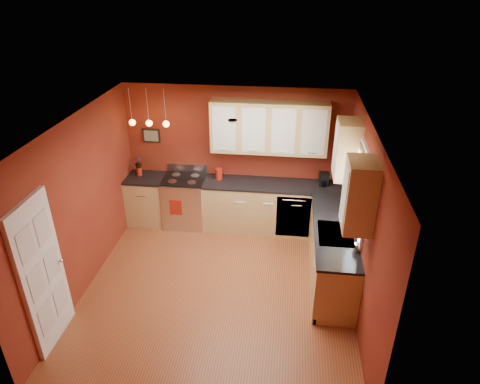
# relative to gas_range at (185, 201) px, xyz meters

# --- Properties ---
(floor) EXTENTS (4.20, 4.20, 0.00)m
(floor) POSITION_rel_gas_range_xyz_m (0.92, -1.80, -0.48)
(floor) COLOR #9A522C
(floor) RESTS_ON ground
(ceiling) EXTENTS (4.00, 4.20, 0.02)m
(ceiling) POSITION_rel_gas_range_xyz_m (0.92, -1.80, 2.12)
(ceiling) COLOR beige
(ceiling) RESTS_ON wall_back
(wall_back) EXTENTS (4.00, 0.02, 2.60)m
(wall_back) POSITION_rel_gas_range_xyz_m (0.92, 0.30, 0.82)
(wall_back) COLOR maroon
(wall_back) RESTS_ON floor
(wall_front) EXTENTS (4.00, 0.02, 2.60)m
(wall_front) POSITION_rel_gas_range_xyz_m (0.92, -3.90, 0.82)
(wall_front) COLOR maroon
(wall_front) RESTS_ON floor
(wall_left) EXTENTS (0.02, 4.20, 2.60)m
(wall_left) POSITION_rel_gas_range_xyz_m (-1.08, -1.80, 0.82)
(wall_left) COLOR maroon
(wall_left) RESTS_ON floor
(wall_right) EXTENTS (0.02, 4.20, 2.60)m
(wall_right) POSITION_rel_gas_range_xyz_m (2.92, -1.80, 0.82)
(wall_right) COLOR maroon
(wall_right) RESTS_ON floor
(base_cabinets_back_left) EXTENTS (0.70, 0.60, 0.90)m
(base_cabinets_back_left) POSITION_rel_gas_range_xyz_m (-0.73, -0.00, -0.03)
(base_cabinets_back_left) COLOR tan
(base_cabinets_back_left) RESTS_ON floor
(base_cabinets_back_right) EXTENTS (2.54, 0.60, 0.90)m
(base_cabinets_back_right) POSITION_rel_gas_range_xyz_m (1.65, -0.00, -0.03)
(base_cabinets_back_right) COLOR tan
(base_cabinets_back_right) RESTS_ON floor
(base_cabinets_right) EXTENTS (0.60, 2.10, 0.90)m
(base_cabinets_right) POSITION_rel_gas_range_xyz_m (2.62, -1.35, -0.03)
(base_cabinets_right) COLOR tan
(base_cabinets_right) RESTS_ON floor
(counter_back_left) EXTENTS (0.70, 0.62, 0.04)m
(counter_back_left) POSITION_rel_gas_range_xyz_m (-0.73, -0.00, 0.44)
(counter_back_left) COLOR black
(counter_back_left) RESTS_ON base_cabinets_back_left
(counter_back_right) EXTENTS (2.54, 0.62, 0.04)m
(counter_back_right) POSITION_rel_gas_range_xyz_m (1.65, -0.00, 0.44)
(counter_back_right) COLOR black
(counter_back_right) RESTS_ON base_cabinets_back_right
(counter_right) EXTENTS (0.62, 2.10, 0.04)m
(counter_right) POSITION_rel_gas_range_xyz_m (2.62, -1.35, 0.44)
(counter_right) COLOR black
(counter_right) RESTS_ON base_cabinets_right
(gas_range) EXTENTS (0.76, 0.64, 1.11)m
(gas_range) POSITION_rel_gas_range_xyz_m (0.00, 0.00, 0.00)
(gas_range) COLOR silver
(gas_range) RESTS_ON floor
(dishwasher_front) EXTENTS (0.60, 0.02, 0.80)m
(dishwasher_front) POSITION_rel_gas_range_xyz_m (2.02, -0.29, -0.03)
(dishwasher_front) COLOR silver
(dishwasher_front) RESTS_ON base_cabinets_back_right
(sink) EXTENTS (0.50, 0.70, 0.33)m
(sink) POSITION_rel_gas_range_xyz_m (2.62, -1.50, 0.43)
(sink) COLOR #99999F
(sink) RESTS_ON counter_right
(window) EXTENTS (0.06, 1.02, 1.22)m
(window) POSITION_rel_gas_range_xyz_m (2.89, -1.50, 1.21)
(window) COLOR white
(window) RESTS_ON wall_right
(door_left_wall) EXTENTS (0.12, 0.82, 2.05)m
(door_left_wall) POSITION_rel_gas_range_xyz_m (-1.05, -3.00, 0.54)
(door_left_wall) COLOR white
(door_left_wall) RESTS_ON floor
(upper_cabinets_back) EXTENTS (2.00, 0.35, 0.90)m
(upper_cabinets_back) POSITION_rel_gas_range_xyz_m (1.52, 0.12, 1.47)
(upper_cabinets_back) COLOR tan
(upper_cabinets_back) RESTS_ON wall_back
(upper_cabinets_right) EXTENTS (0.35, 1.95, 0.90)m
(upper_cabinets_right) POSITION_rel_gas_range_xyz_m (2.75, -1.48, 1.47)
(upper_cabinets_right) COLOR tan
(upper_cabinets_right) RESTS_ON wall_right
(wall_picture) EXTENTS (0.32, 0.03, 0.26)m
(wall_picture) POSITION_rel_gas_range_xyz_m (-0.63, 0.28, 1.17)
(wall_picture) COLOR black
(wall_picture) RESTS_ON wall_back
(pendant_lights) EXTENTS (0.71, 0.11, 0.66)m
(pendant_lights) POSITION_rel_gas_range_xyz_m (-0.53, -0.05, 1.53)
(pendant_lights) COLOR #99999F
(pendant_lights) RESTS_ON ceiling
(red_canister) EXTENTS (0.14, 0.14, 0.21)m
(red_canister) POSITION_rel_gas_range_xyz_m (0.64, 0.07, 0.56)
(red_canister) COLOR #9B2010
(red_canister) RESTS_ON counter_back_right
(red_vase) EXTENTS (0.10, 0.10, 0.16)m
(red_vase) POSITION_rel_gas_range_xyz_m (-0.86, 0.06, 0.54)
(red_vase) COLOR #9B2010
(red_vase) RESTS_ON counter_back_left
(flowers) EXTENTS (0.13, 0.13, 0.22)m
(flowers) POSITION_rel_gas_range_xyz_m (-0.86, 0.06, 0.71)
(flowers) COLOR #9B2010
(flowers) RESTS_ON red_vase
(coffee_maker) EXTENTS (0.18, 0.18, 0.25)m
(coffee_maker) POSITION_rel_gas_range_xyz_m (2.52, 0.05, 0.57)
(coffee_maker) COLOR black
(coffee_maker) RESTS_ON counter_back_right
(soap_pump) EXTENTS (0.09, 0.09, 0.18)m
(soap_pump) POSITION_rel_gas_range_xyz_m (2.87, -1.91, 0.55)
(soap_pump) COLOR white
(soap_pump) RESTS_ON counter_right
(dish_towel) EXTENTS (0.22, 0.02, 0.30)m
(dish_towel) POSITION_rel_gas_range_xyz_m (-0.10, -0.33, 0.04)
(dish_towel) COLOR #9B2010
(dish_towel) RESTS_ON gas_range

